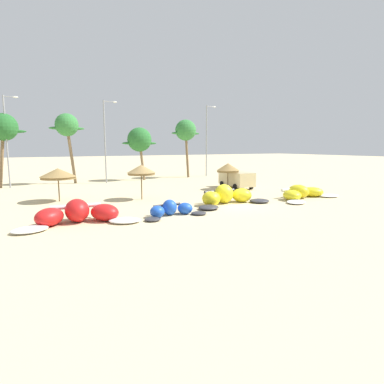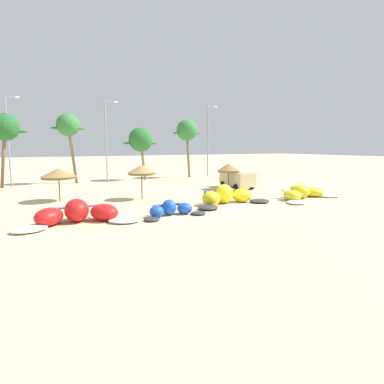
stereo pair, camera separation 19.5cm
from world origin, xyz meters
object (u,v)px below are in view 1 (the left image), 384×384
(parked_van, at_px, (236,178))
(lamppost_east_center, at_px, (207,138))
(kite_center, at_px, (302,193))
(palm_leftmost, at_px, (3,128))
(lamppost_west_center, at_px, (106,138))
(beach_umbrella_near_van, at_px, (58,174))
(palm_center_left, at_px, (186,131))
(beach_umbrella_near_palms, at_px, (228,168))
(palm_left, at_px, (67,126))
(kite_left_of_center, at_px, (227,197))
(beach_umbrella_middle, at_px, (141,170))
(kite_left, at_px, (171,210))
(palm_left_of_gap, at_px, (140,140))
(kite_far_left, at_px, (78,214))
(lamppost_west, at_px, (7,138))

(parked_van, relative_size, lamppost_east_center, 0.44)
(kite_center, bearing_deg, palm_leftmost, 137.35)
(parked_van, xyz_separation_m, lamppost_west_center, (-11.43, 12.14, 4.65))
(beach_umbrella_near_van, height_order, palm_center_left, palm_center_left)
(beach_umbrella_near_palms, bearing_deg, palm_left, 135.54)
(beach_umbrella_near_van, relative_size, palm_leftmost, 0.36)
(kite_left_of_center, bearing_deg, lamppost_east_center, 62.32)
(beach_umbrella_middle, distance_m, lamppost_east_center, 23.83)
(beach_umbrella_near_palms, xyz_separation_m, lamppost_west_center, (-10.01, 12.58, 3.37))
(kite_left, bearing_deg, palm_left_of_gap, 75.22)
(palm_left_of_gap, bearing_deg, palm_center_left, 2.10)
(kite_left_of_center, bearing_deg, kite_far_left, -174.87)
(beach_umbrella_near_van, distance_m, lamppost_east_center, 27.58)
(kite_far_left, relative_size, lamppost_west, 0.75)
(beach_umbrella_middle, bearing_deg, lamppost_east_center, 44.32)
(beach_umbrella_middle, height_order, lamppost_east_center, lamppost_east_center)
(kite_left, distance_m, palm_left_of_gap, 24.47)
(kite_left_of_center, height_order, lamppost_west, lamppost_west)
(palm_leftmost, bearing_deg, palm_left_of_gap, 1.94)
(beach_umbrella_middle, relative_size, parked_van, 0.64)
(palm_left, distance_m, palm_left_of_gap, 9.44)
(parked_van, distance_m, lamppost_west, 25.89)
(kite_left_of_center, height_order, parked_van, parked_van)
(palm_left, bearing_deg, lamppost_west_center, -19.30)
(beach_umbrella_near_palms, distance_m, lamppost_west_center, 16.42)
(palm_left, distance_m, lamppost_west, 6.77)
(kite_center, height_order, beach_umbrella_near_van, beach_umbrella_near_van)
(kite_far_left, relative_size, kite_left_of_center, 1.04)
(palm_center_left, bearing_deg, beach_umbrella_middle, -128.75)
(beach_umbrella_near_van, bearing_deg, palm_left_of_gap, 47.74)
(lamppost_west, xyz_separation_m, lamppost_west_center, (10.85, -0.24, 0.10))
(kite_left_of_center, distance_m, parked_van, 10.27)
(kite_left, height_order, palm_left, palm_left)
(beach_umbrella_near_van, xyz_separation_m, palm_leftmost, (-4.01, 12.77, 4.31))
(kite_left, distance_m, beach_umbrella_middle, 7.76)
(beach_umbrella_near_palms, distance_m, palm_leftmost, 25.40)
(kite_far_left, distance_m, palm_left, 23.63)
(lamppost_west, bearing_deg, beach_umbrella_middle, -55.12)
(kite_center, bearing_deg, beach_umbrella_middle, 153.36)
(kite_left_of_center, bearing_deg, palm_left_of_gap, 89.53)
(kite_left_of_center, xyz_separation_m, kite_center, (7.60, -1.02, -0.14))
(kite_far_left, xyz_separation_m, lamppost_west, (-3.72, 21.24, 5.09))
(palm_left_of_gap, bearing_deg, kite_far_left, -118.42)
(palm_left, relative_size, palm_left_of_gap, 1.20)
(kite_center, bearing_deg, parked_van, 95.99)
(beach_umbrella_near_palms, height_order, lamppost_west, lamppost_west)
(palm_center_left, distance_m, lamppost_west_center, 12.39)
(kite_far_left, height_order, lamppost_west, lamppost_west)
(palm_left_of_gap, bearing_deg, kite_left, -104.78)
(beach_umbrella_middle, bearing_deg, lamppost_west_center, 87.61)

